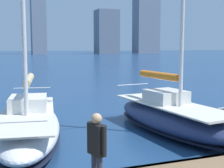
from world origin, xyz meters
TOP-DOWN VIEW (x-y plane):
  - city_skyline at (-11.11, -160.74)m, footprint 172.62×19.43m
  - sailboat_orange at (-2.10, -5.88)m, footprint 3.28×7.81m
  - sailboat_tan at (3.92, -6.68)m, footprint 3.64×8.41m
  - person_black_shirt at (3.02, -0.37)m, footprint 0.32×0.61m

SIDE VIEW (x-z plane):
  - sailboat_tan at x=3.92m, z-range -5.40..6.79m
  - sailboat_orange at x=-2.10m, z-range -5.00..6.45m
  - person_black_shirt at x=3.02m, z-range 0.78..2.51m
  - city_skyline at x=-11.11m, z-range -5.64..44.95m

